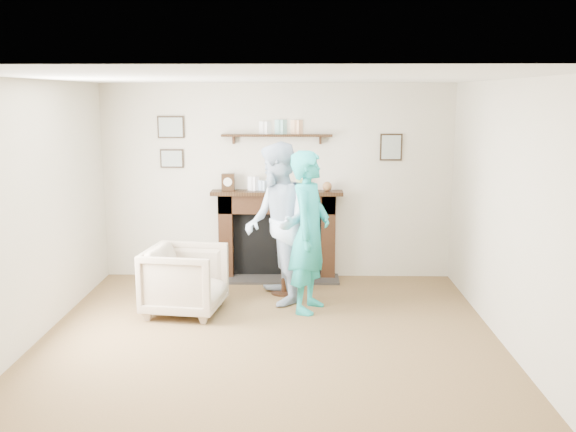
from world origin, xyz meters
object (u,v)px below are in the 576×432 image
object	(u,v)px
armchair	(186,312)
man	(278,301)
pedestal_table	(284,232)
woman	(309,310)

from	to	relation	value
armchair	man	size ratio (longest dim) A/B	0.44
pedestal_table	armchair	bearing A→B (deg)	-145.92
man	woman	distance (m)	0.46
armchair	pedestal_table	distance (m)	1.49
man	woman	size ratio (longest dim) A/B	1.04
armchair	woman	bearing A→B (deg)	-77.01
man	pedestal_table	size ratio (longest dim) A/B	1.49
woman	pedestal_table	xyz separation A→B (m)	(-0.29, 0.60, 0.76)
man	woman	bearing A→B (deg)	38.35
woman	pedestal_table	distance (m)	1.01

